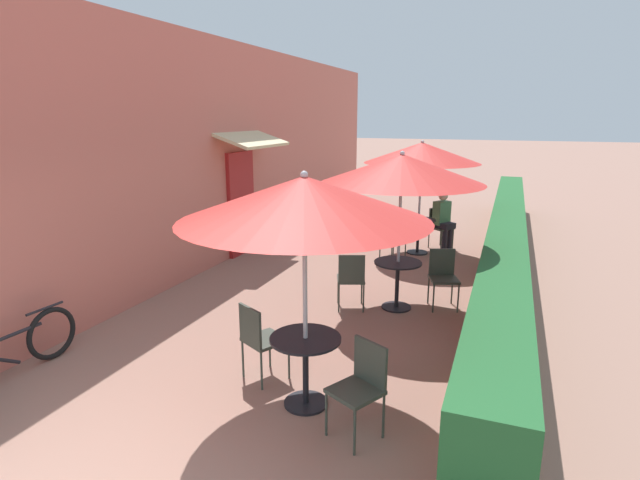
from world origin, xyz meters
TOP-DOWN VIEW (x-y plane):
  - cafe_facade_wall at (-2.54, 7.35)m, footprint 0.98×14.97m
  - planter_hedge at (2.75, 7.39)m, footprint 0.60×13.97m
  - patio_table_near at (1.01, 1.99)m, footprint 0.70×0.70m
  - patio_umbrella_near at (1.01, 1.99)m, footprint 2.32×2.32m
  - cafe_chair_near_left at (0.37, 2.25)m, footprint 0.54×0.54m
  - cafe_chair_near_right at (1.65, 1.74)m, footprint 0.54×0.54m
  - patio_table_mid at (1.29, 4.85)m, footprint 0.70×0.70m
  - patio_umbrella_mid at (1.29, 4.85)m, footprint 2.32×2.32m
  - cafe_chair_mid_left at (1.91, 5.17)m, footprint 0.51×0.51m
  - cafe_chair_mid_right at (0.67, 4.54)m, footprint 0.51×0.51m
  - patio_table_far at (1.03, 8.05)m, footprint 0.70×0.70m
  - patio_umbrella_far at (1.03, 8.05)m, footprint 2.32×2.32m
  - cafe_chair_far_left at (0.69, 7.44)m, footprint 0.56×0.56m
  - cafe_chair_far_right at (1.37, 8.65)m, footprint 0.56×0.56m
  - seated_patron_far_right at (1.46, 8.59)m, footprint 0.51×0.49m
  - coffee_cup_far at (1.07, 7.97)m, footprint 0.07×0.07m
  - bicycle_leaning at (-2.20, 1.29)m, footprint 0.18×1.70m

SIDE VIEW (x-z plane):
  - bicycle_leaning at x=-2.20m, z-range -0.03..0.69m
  - patio_table_near at x=1.01m, z-range 0.14..0.86m
  - patio_table_mid at x=1.29m, z-range 0.14..0.86m
  - patio_table_far at x=1.03m, z-range 0.14..0.86m
  - cafe_chair_near_left at x=0.37m, z-range 0.08..0.95m
  - cafe_chair_near_right at x=1.65m, z-range 0.08..0.95m
  - cafe_chair_mid_left at x=1.91m, z-range 0.08..0.95m
  - cafe_chair_mid_right at x=0.67m, z-range 0.08..0.95m
  - cafe_chair_far_left at x=0.69m, z-range 0.08..0.95m
  - cafe_chair_far_right at x=1.37m, z-range 0.08..0.95m
  - planter_hedge at x=2.75m, z-range 0.03..1.04m
  - seated_patron_far_right at x=1.46m, z-range 0.06..1.31m
  - coffee_cup_far at x=1.07m, z-range 0.72..0.81m
  - patio_umbrella_near at x=1.01m, z-range 0.91..3.24m
  - patio_umbrella_mid at x=1.29m, z-range 0.91..3.24m
  - patio_umbrella_far at x=1.03m, z-range 0.91..3.24m
  - cafe_facade_wall at x=-2.54m, z-range -0.01..4.19m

